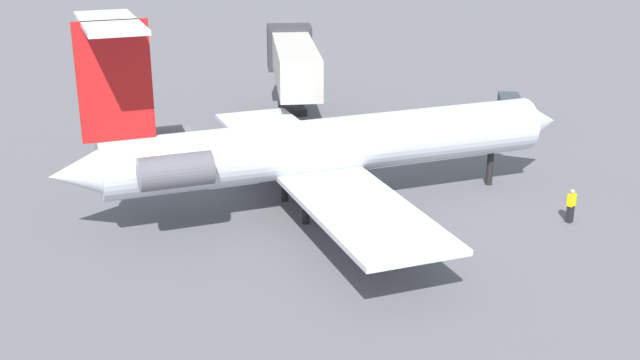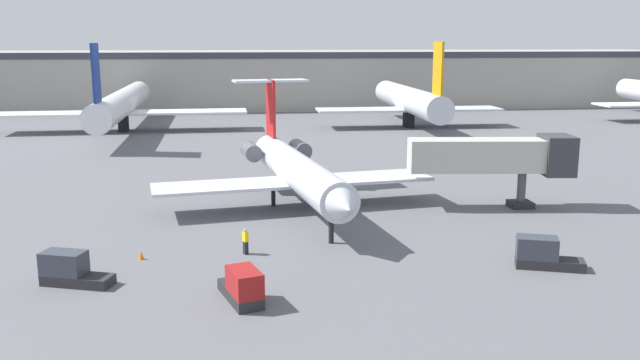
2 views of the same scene
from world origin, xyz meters
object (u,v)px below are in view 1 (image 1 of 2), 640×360
at_px(ground_crew_marshaller, 571,206).
at_px(jet_bridge, 293,60).
at_px(regional_jet, 317,146).
at_px(baggage_tug_spare, 508,109).

bearing_deg(ground_crew_marshaller, jet_bridge, 24.86).
height_order(regional_jet, baggage_tug_spare, regional_jet).
relative_size(regional_jet, baggage_tug_spare, 6.28).
xyz_separation_m(jet_bridge, ground_crew_marshaller, (-20.99, -9.73, -3.41)).
relative_size(ground_crew_marshaller, baggage_tug_spare, 0.40).
height_order(regional_jet, jet_bridge, regional_jet).
distance_m(jet_bridge, baggage_tug_spare, 15.37).
distance_m(regional_jet, ground_crew_marshaller, 12.60).
distance_m(jet_bridge, ground_crew_marshaller, 23.38).
bearing_deg(baggage_tug_spare, jet_bridge, 77.63).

